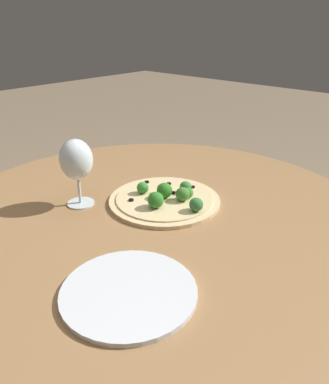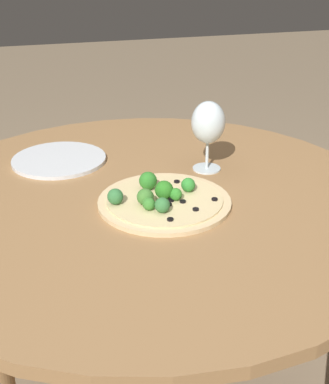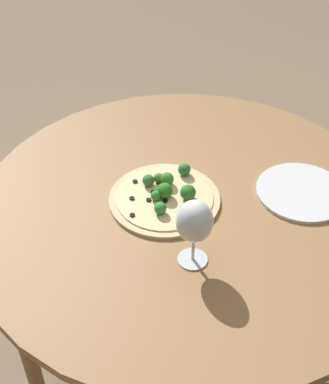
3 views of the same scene
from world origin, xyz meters
name	(u,v)px [view 1 (image 1 of 3)]	position (x,y,z in m)	size (l,w,h in m)	color
dining_table	(156,235)	(0.00, 0.00, 0.64)	(1.16, 1.16, 0.71)	olive
pizza	(166,198)	(-0.02, 0.06, 0.73)	(0.30, 0.30, 0.06)	#DBBC89
wine_glass	(76,161)	(-0.18, -0.10, 0.84)	(0.09, 0.09, 0.18)	silver
plate_near	(129,292)	(0.18, -0.26, 0.72)	(0.25, 0.25, 0.01)	silver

